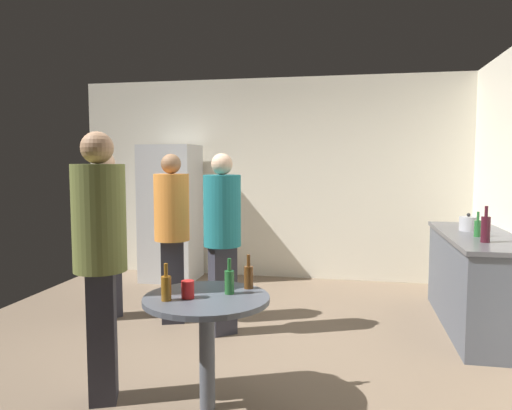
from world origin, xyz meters
name	(u,v)px	position (x,y,z in m)	size (l,w,h in m)	color
ground_plane	(220,352)	(0.00, 0.00, -0.05)	(5.20, 5.20, 0.10)	#7A6651
wall_back	(270,179)	(0.00, 2.63, 1.35)	(5.32, 0.06, 2.70)	silver
refrigerator	(171,213)	(-1.27, 2.20, 0.90)	(0.70, 0.68, 1.80)	silver
kitchen_counter	(477,281)	(2.28, 0.92, 0.45)	(0.64, 1.90, 0.90)	#4C515B
kettle	(469,224)	(2.23, 1.16, 0.97)	(0.24, 0.17, 0.18)	#B2B2B7
wine_bottle_on_counter	(486,229)	(2.21, 0.45, 1.02)	(0.08, 0.08, 0.31)	#3F141E
beer_bottle_on_counter	(478,228)	(2.22, 0.77, 0.98)	(0.06, 0.06, 0.23)	#26662D
foreground_table	(207,312)	(0.21, -1.03, 0.63)	(0.80, 0.80, 0.73)	#4C515B
beer_bottle_amber	(166,287)	(-0.01, -1.17, 0.82)	(0.06, 0.06, 0.23)	#8C5919
beer_bottle_brown	(249,276)	(0.43, -0.79, 0.82)	(0.06, 0.06, 0.23)	#593314
beer_bottle_green	(229,281)	(0.33, -0.95, 0.82)	(0.06, 0.06, 0.23)	#26662D
plastic_cup_red	(188,289)	(0.10, -1.10, 0.79)	(0.08, 0.08, 0.11)	red
person_in_teal_shirt	(222,229)	(-0.05, 0.31, 0.97)	(0.48, 0.48, 1.66)	#2D2D38
person_in_black_shirt	(107,222)	(-1.31, 0.53, 0.98)	(0.47, 0.47, 1.67)	#2D2D38
person_in_olive_shirt	(100,245)	(-0.50, -1.06, 1.04)	(0.44, 0.44, 1.77)	#2D2D38
person_in_orange_shirt	(172,225)	(-0.62, 0.53, 0.97)	(0.44, 0.44, 1.66)	#2D2D38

